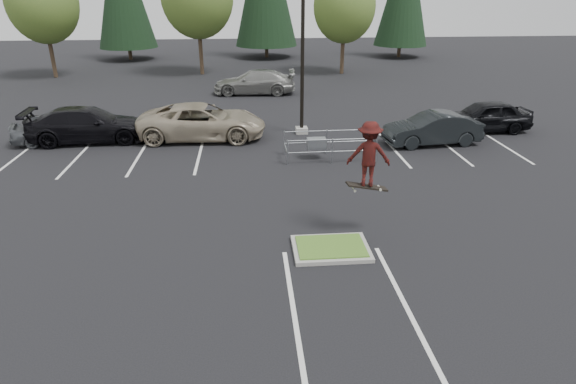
{
  "coord_description": "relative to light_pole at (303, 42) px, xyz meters",
  "views": [
    {
      "loc": [
        -2.29,
        -11.97,
        7.09
      ],
      "look_at": [
        -1.12,
        1.5,
        1.24
      ],
      "focal_mm": 30.0,
      "sensor_mm": 36.0,
      "label": 1
    }
  ],
  "objects": [
    {
      "name": "car_l_black",
      "position": [
        -10.5,
        -0.5,
        -3.72
      ],
      "size": [
        5.9,
        2.69,
        1.67
      ],
      "primitive_type": "imported",
      "rotation": [
        0.0,
        0.0,
        1.63
      ],
      "color": "black",
      "rests_on": "ground"
    },
    {
      "name": "car_r_black",
      "position": [
        9.5,
        -0.5,
        -3.76
      ],
      "size": [
        4.77,
        2.05,
        1.6
      ],
      "primitive_type": "imported",
      "rotation": [
        0.0,
        0.0,
        4.75
      ],
      "color": "black",
      "rests_on": "ground"
    },
    {
      "name": "car_l_grey",
      "position": [
        -12.0,
        -0.5,
        -3.86
      ],
      "size": [
        4.41,
        2.63,
        1.41
      ],
      "primitive_type": "imported",
      "rotation": [
        0.0,
        0.0,
        1.82
      ],
      "color": "#4E5156",
      "rests_on": "ground"
    },
    {
      "name": "car_r_charc",
      "position": [
        6.0,
        -2.4,
        -3.8
      ],
      "size": [
        4.73,
        2.06,
        1.51
      ],
      "primitive_type": "imported",
      "rotation": [
        0.0,
        0.0,
        4.81
      ],
      "color": "black",
      "rests_on": "ground"
    },
    {
      "name": "car_far_silver",
      "position": [
        -2.18,
        10.0,
        -3.74
      ],
      "size": [
        5.79,
        2.65,
        1.64
      ],
      "primitive_type": "imported",
      "rotation": [
        0.0,
        0.0,
        4.65
      ],
      "color": "gray",
      "rests_on": "ground"
    },
    {
      "name": "stall_lines",
      "position": [
        -1.85,
        -5.98,
        -4.56
      ],
      "size": [
        22.62,
        17.6,
        0.01
      ],
      "color": "silver",
      "rests_on": "ground"
    },
    {
      "name": "decid_a",
      "position": [
        -18.51,
        18.03,
        1.02
      ],
      "size": [
        5.44,
        5.44,
        8.91
      ],
      "color": "#38281C",
      "rests_on": "ground"
    },
    {
      "name": "light_pole",
      "position": [
        0.0,
        0.0,
        0.0
      ],
      "size": [
        0.7,
        0.6,
        10.12
      ],
      "color": "#9B9891",
      "rests_on": "ground"
    },
    {
      "name": "skateboarder",
      "position": [
        0.7,
        -11.0,
        -2.0
      ],
      "size": [
        1.36,
        0.93,
        2.15
      ],
      "rotation": [
        0.0,
        0.0,
        2.96
      ],
      "color": "black",
      "rests_on": "ground"
    },
    {
      "name": "ground",
      "position": [
        -0.5,
        -12.0,
        -4.56
      ],
      "size": [
        120.0,
        120.0,
        0.0
      ],
      "primitive_type": "plane",
      "color": "black",
      "rests_on": "ground"
    },
    {
      "name": "car_l_tan",
      "position": [
        -5.0,
        -0.5,
        -3.7
      ],
      "size": [
        6.3,
        3.09,
        1.72
      ],
      "primitive_type": "imported",
      "rotation": [
        0.0,
        0.0,
        1.53
      ],
      "color": "tan",
      "rests_on": "ground"
    },
    {
      "name": "cart_corral",
      "position": [
        0.33,
        -4.01,
        -3.86
      ],
      "size": [
        3.93,
        1.47,
        1.11
      ],
      "rotation": [
        0.0,
        0.0,
        0.02
      ],
      "color": "#94979C",
      "rests_on": "ground"
    },
    {
      "name": "decid_c",
      "position": [
        5.49,
        17.83,
        0.69
      ],
      "size": [
        5.12,
        5.12,
        8.38
      ],
      "color": "#38281C",
      "rests_on": "ground"
    },
    {
      "name": "grass_median",
      "position": [
        -0.5,
        -12.0,
        -4.48
      ],
      "size": [
        2.2,
        1.6,
        0.16
      ],
      "color": "#9B9891",
      "rests_on": "ground"
    }
  ]
}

